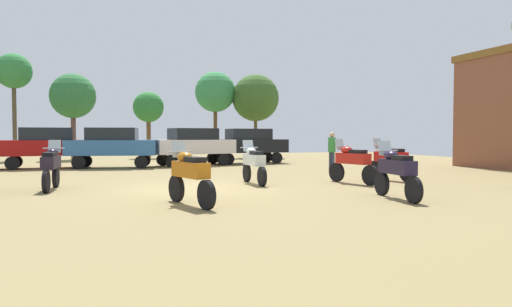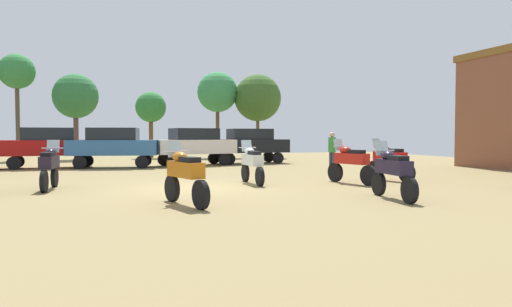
% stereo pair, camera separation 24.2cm
% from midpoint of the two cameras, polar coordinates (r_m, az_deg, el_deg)
% --- Properties ---
extents(ground_plane, '(44.00, 52.00, 0.02)m').
position_cam_midpoint_polar(ground_plane, '(14.45, -7.26, -4.27)').
color(ground_plane, olive).
extents(motorcycle_1, '(0.76, 2.19, 1.51)m').
position_cam_midpoint_polar(motorcycle_1, '(17.36, 16.40, -0.77)').
color(motorcycle_1, black).
rests_on(motorcycle_1, ground).
extents(motorcycle_2, '(0.82, 2.10, 1.49)m').
position_cam_midpoint_polar(motorcycle_2, '(10.88, -8.07, -2.50)').
color(motorcycle_2, black).
rests_on(motorcycle_2, ground).
extents(motorcycle_3, '(0.62, 2.13, 1.48)m').
position_cam_midpoint_polar(motorcycle_3, '(15.13, -23.57, -1.35)').
color(motorcycle_3, black).
rests_on(motorcycle_3, ground).
extents(motorcycle_4, '(0.62, 2.22, 1.46)m').
position_cam_midpoint_polar(motorcycle_4, '(15.53, -0.06, -1.10)').
color(motorcycle_4, black).
rests_on(motorcycle_4, ground).
extents(motorcycle_7, '(0.62, 2.23, 1.48)m').
position_cam_midpoint_polar(motorcycle_7, '(12.33, 16.95, -2.03)').
color(motorcycle_7, black).
rests_on(motorcycle_7, ground).
extents(motorcycle_8, '(0.80, 2.18, 1.50)m').
position_cam_midpoint_polar(motorcycle_8, '(15.95, 11.97, -1.00)').
color(motorcycle_8, black).
rests_on(motorcycle_8, ground).
extents(car_3, '(4.41, 2.07, 2.00)m').
position_cam_midpoint_polar(car_3, '(25.14, -23.85, 1.01)').
color(car_3, black).
rests_on(car_3, ground).
extents(car_4, '(4.39, 2.04, 2.00)m').
position_cam_midpoint_polar(car_4, '(26.87, -0.51, 1.27)').
color(car_4, black).
rests_on(car_4, ground).
extents(car_5, '(4.55, 2.54, 2.00)m').
position_cam_midpoint_polar(car_5, '(24.25, -16.80, 1.07)').
color(car_5, black).
rests_on(car_5, ground).
extents(car_6, '(4.57, 2.62, 2.00)m').
position_cam_midpoint_polar(car_6, '(25.20, -7.33, 1.19)').
color(car_6, black).
rests_on(car_6, ground).
extents(person_1, '(0.43, 0.43, 1.77)m').
position_cam_midpoint_polar(person_1, '(21.34, 9.63, 0.62)').
color(person_1, '#2E3747').
rests_on(person_1, ground).
extents(tree_1, '(2.21, 2.21, 4.78)m').
position_cam_midpoint_polar(tree_1, '(34.75, -12.58, 5.48)').
color(tree_1, brown).
rests_on(tree_1, ground).
extents(tree_2, '(3.01, 3.01, 5.79)m').
position_cam_midpoint_polar(tree_2, '(33.99, -21.06, 6.53)').
color(tree_2, brown).
rests_on(tree_2, ground).
extents(tree_3, '(3.49, 3.49, 6.17)m').
position_cam_midpoint_polar(tree_3, '(34.90, 0.42, 6.82)').
color(tree_3, brown).
rests_on(tree_3, ground).
extents(tree_4, '(2.29, 2.29, 6.96)m').
position_cam_midpoint_polar(tree_4, '(34.57, -27.10, 8.81)').
color(tree_4, brown).
rests_on(tree_4, ground).
extents(tree_5, '(2.98, 2.98, 6.33)m').
position_cam_midpoint_polar(tree_5, '(34.81, -4.55, 7.48)').
color(tree_5, brown).
rests_on(tree_5, ground).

